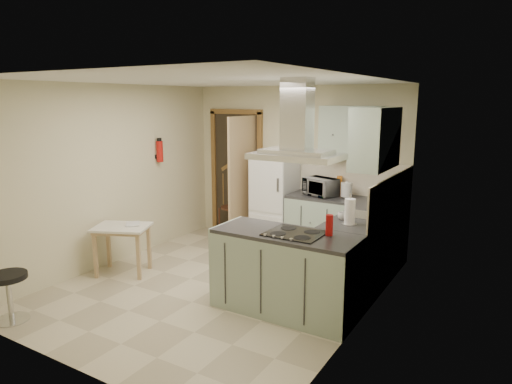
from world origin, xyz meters
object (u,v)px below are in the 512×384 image
Objects in this scene: extractor_hood at (296,156)px; drop_leaf_table at (123,250)px; fridge at (275,199)px; microwave at (320,187)px; stool at (10,297)px; bentwood_chair at (234,207)px; peninsula at (286,272)px.

drop_leaf_table is at bearing -177.29° from extractor_hood.
microwave is (0.78, -0.03, 0.28)m from fridge.
stool is at bearing -115.02° from drop_leaf_table.
microwave is at bearing -2.28° from fridge.
extractor_hood is at bearing -40.17° from bentwood_chair.
microwave is at bearing 61.98° from stool.
bentwood_chair is at bearing -165.03° from microwave.
stool is (-2.48, -1.68, -1.46)m from extractor_hood.
extractor_hood reaches higher than drop_leaf_table.
bentwood_chair is 3.78m from stool.
fridge is 3.18× the size of microwave.
extractor_hood is at bearing 34.11° from stool.
microwave is at bearing 105.74° from extractor_hood.
extractor_hood is 1.29× the size of drop_leaf_table.
microwave is at bearing 22.02° from drop_leaf_table.
drop_leaf_table is 1.48× the size of microwave.
fridge reaches higher than microwave.
stool is 1.10× the size of microwave.
bentwood_chair is (-0.85, 0.10, -0.26)m from fridge.
fridge is at bearing 123.79° from extractor_hood.
drop_leaf_table is 1.34× the size of stool.
microwave is (-0.45, 1.95, 0.58)m from peninsula.
drop_leaf_table reaches higher than stool.
extractor_hood is 1.91× the size of microwave.
microwave is (1.62, -0.13, 0.54)m from bentwood_chair.
fridge is at bearing 36.25° from drop_leaf_table.
peninsula is 1.57× the size of bentwood_chair.
drop_leaf_table is 2.23m from bentwood_chair.
drop_leaf_table is (-1.15, -2.10, -0.42)m from fridge.
bentwood_chair is at bearing 136.21° from extractor_hood.
peninsula is at bearing 180.00° from extractor_hood.
extractor_hood is 1.73× the size of stool.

